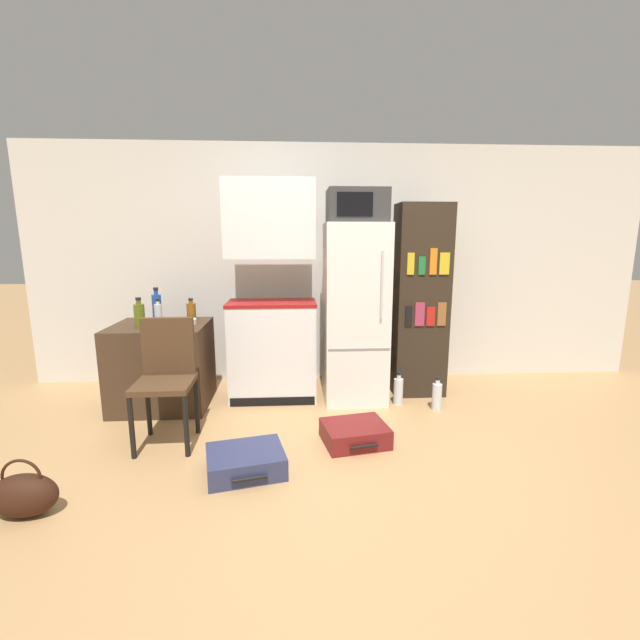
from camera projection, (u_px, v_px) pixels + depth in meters
ground_plane at (342, 473)px, 2.77m from camera, size 24.00×24.00×0.00m
wall_back at (341, 265)px, 4.51m from camera, size 6.40×0.10×2.43m
side_table at (162, 365)px, 3.83m from camera, size 0.81×0.70×0.75m
kitchen_hutch at (272, 302)px, 3.91m from camera, size 0.81×0.45×2.00m
refrigerator at (355, 314)px, 3.92m from camera, size 0.56×0.59×1.63m
microwave at (357, 206)px, 3.74m from camera, size 0.52×0.44×0.29m
bookshelf at (420, 301)px, 4.05m from camera, size 0.49×0.35×1.81m
bottle_amber_beer at (191, 311)px, 3.93m from camera, size 0.08×0.08×0.21m
bottle_clear_short at (158, 312)px, 3.85m from camera, size 0.07×0.07×0.21m
bottle_olive_oil at (139, 315)px, 3.61m from camera, size 0.09×0.09×0.26m
bottle_blue_soda at (157, 307)px, 3.93m from camera, size 0.08×0.08×0.30m
bowl at (187, 322)px, 3.77m from camera, size 0.16×0.16×0.05m
chair at (166, 370)px, 3.13m from camera, size 0.41×0.41×0.92m
suitcase_large_flat at (246, 461)px, 2.77m from camera, size 0.56×0.48×0.14m
suitcase_small_flat at (355, 433)px, 3.17m from camera, size 0.52×0.46×0.14m
handbag at (24, 495)px, 2.33m from camera, size 0.36×0.20×0.33m
water_bottle_front at (398, 391)px, 3.89m from camera, size 0.09×0.09×0.31m
water_bottle_middle at (437, 396)px, 3.77m from camera, size 0.08×0.08×0.30m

